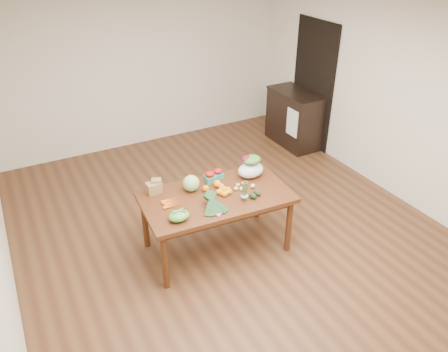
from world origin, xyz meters
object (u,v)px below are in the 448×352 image
paper_bag (154,187)px  mandarin_cluster (224,190)px  cabinet (294,118)px  kale_bunch (215,205)px  cabbage (191,183)px  dining_table (216,222)px  salad_bag (251,167)px  asparagus_bundle (244,191)px

paper_bag → mandarin_cluster: 0.79m
cabinet → kale_bunch: size_ratio=2.55×
cabbage → kale_bunch: bearing=-84.4°
cabinet → cabbage: size_ratio=5.36×
cabinet → dining_table: bearing=-142.6°
paper_bag → kale_bunch: (0.44, -0.64, 0.00)m
paper_bag → cabinet: bearing=26.5°
cabinet → kale_bunch: (-2.66, -2.19, 0.36)m
mandarin_cluster → salad_bag: bearing=22.9°
dining_table → asparagus_bundle: bearing=-44.8°
dining_table → cabbage: 0.56m
kale_bunch → cabinet: bearing=43.4°
dining_table → kale_bunch: 0.55m
cabinet → cabbage: bearing=-147.9°
salad_bag → paper_bag: bearing=169.8°
cabinet → kale_bunch: 3.47m
cabbage → mandarin_cluster: 0.39m
cabinet → mandarin_cluster: (-2.42, -1.95, 0.33)m
cabinet → cabbage: (-2.71, -1.70, 0.38)m
dining_table → asparagus_bundle: 0.60m
dining_table → cabinet: cabinet is taller
cabinet → mandarin_cluster: size_ratio=5.67×
dining_table → paper_bag: paper_bag is taller
asparagus_bundle → paper_bag: bearing=146.3°
cabbage → salad_bag: salad_bag is taller
dining_table → mandarin_cluster: 0.44m
cabbage → salad_bag: size_ratio=0.59×
asparagus_bundle → salad_bag: asparagus_bundle is taller
cabinet → salad_bag: bearing=-138.2°
salad_bag → cabinet: bearing=41.8°
cabinet → salad_bag: (-1.96, -1.75, 0.40)m
kale_bunch → salad_bag: 0.83m
asparagus_bundle → cabinet: bearing=47.4°
cabinet → asparagus_bundle: 3.18m
dining_table → cabinet: size_ratio=1.63×
cabinet → kale_bunch: bearing=-140.6°
cabinet → asparagus_bundle: bearing=-136.5°
mandarin_cluster → asparagus_bundle: bearing=-59.9°
mandarin_cluster → kale_bunch: size_ratio=0.45×
dining_table → mandarin_cluster: (0.09, -0.03, 0.43)m
cabinet → salad_bag: size_ratio=3.18×
cabinet → paper_bag: 3.48m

